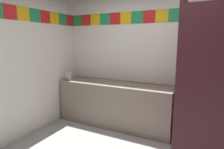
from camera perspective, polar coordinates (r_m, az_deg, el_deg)
wall_back at (r=3.68m, az=12.45°, el=5.23°), size 3.64×0.09×2.68m
wall_side at (r=3.37m, az=-28.98°, el=3.81°), size 0.09×3.27×2.68m
vanity_counter at (r=3.79m, az=0.88°, el=-8.70°), size 2.23×0.56×0.83m
faucet_center at (r=3.75m, az=1.49°, el=-1.58°), size 0.04×0.10×0.14m
soap_dispenser at (r=4.06m, az=-12.71°, el=-0.56°), size 0.09×0.09×0.16m
stall_divider at (r=2.64m, az=23.50°, el=-3.77°), size 0.92×1.38×2.09m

